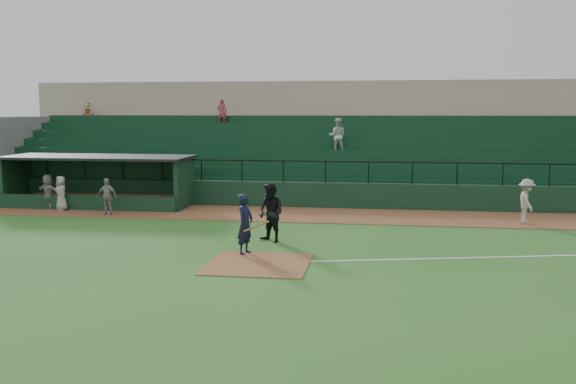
# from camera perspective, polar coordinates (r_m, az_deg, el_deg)

# --- Properties ---
(ground) EXTENTS (90.00, 90.00, 0.00)m
(ground) POSITION_cam_1_polar(r_m,az_deg,el_deg) (19.52, -2.18, -5.96)
(ground) COLOR #2A5E1E
(ground) RESTS_ON ground
(warning_track) EXTENTS (40.00, 4.00, 0.03)m
(warning_track) POSITION_cam_1_polar(r_m,az_deg,el_deg) (27.26, 0.93, -2.08)
(warning_track) COLOR brown
(warning_track) RESTS_ON ground
(home_plate_dirt) EXTENTS (3.00, 3.00, 0.03)m
(home_plate_dirt) POSITION_cam_1_polar(r_m,az_deg,el_deg) (18.56, -2.75, -6.62)
(home_plate_dirt) COLOR brown
(home_plate_dirt) RESTS_ON ground
(foul_line) EXTENTS (17.49, 4.44, 0.01)m
(foul_line) POSITION_cam_1_polar(r_m,az_deg,el_deg) (20.85, 20.75, -5.56)
(foul_line) COLOR white
(foul_line) RESTS_ON ground
(stadium_structure) EXTENTS (38.00, 13.08, 6.40)m
(stadium_structure) POSITION_cam_1_polar(r_m,az_deg,el_deg) (35.36, 2.74, 3.82)
(stadium_structure) COLOR black
(stadium_structure) RESTS_ON ground
(dugout) EXTENTS (8.90, 3.20, 2.42)m
(dugout) POSITION_cam_1_polar(r_m,az_deg,el_deg) (31.35, -16.64, 1.28)
(dugout) COLOR black
(dugout) RESTS_ON ground
(batter_at_plate) EXTENTS (1.11, 0.80, 1.93)m
(batter_at_plate) POSITION_cam_1_polar(r_m,az_deg,el_deg) (19.68, -3.95, -2.98)
(batter_at_plate) COLOR black
(batter_at_plate) RESTS_ON ground
(umpire) EXTENTS (1.26, 1.20, 2.05)m
(umpire) POSITION_cam_1_polar(r_m,az_deg,el_deg) (21.53, -1.57, -1.91)
(umpire) COLOR black
(umpire) RESTS_ON ground
(runner) EXTENTS (0.74, 1.21, 1.81)m
(runner) POSITION_cam_1_polar(r_m,az_deg,el_deg) (26.63, 21.06, -0.80)
(runner) COLOR #A19B96
(runner) RESTS_ON warning_track
(dugout_player_a) EXTENTS (0.97, 0.47, 1.61)m
(dugout_player_a) POSITION_cam_1_polar(r_m,az_deg,el_deg) (28.14, -16.30, -0.40)
(dugout_player_a) COLOR gray
(dugout_player_a) RESTS_ON warning_track
(dugout_player_b) EXTENTS (0.90, 0.90, 1.57)m
(dugout_player_b) POSITION_cam_1_polar(r_m,az_deg,el_deg) (30.09, -20.11, -0.10)
(dugout_player_b) COLOR #A5A09B
(dugout_player_b) RESTS_ON warning_track
(dugout_player_c) EXTENTS (1.57, 0.94, 1.61)m
(dugout_player_c) POSITION_cam_1_polar(r_m,az_deg,el_deg) (30.75, -21.16, 0.04)
(dugout_player_c) COLOR gray
(dugout_player_c) RESTS_ON warning_track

